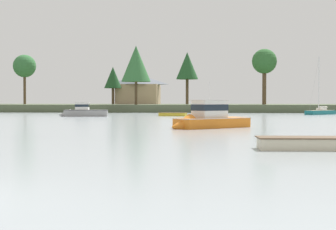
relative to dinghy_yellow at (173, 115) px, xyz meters
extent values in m
cube|color=#4C563D|center=(-0.52, 40.86, 0.54)|extent=(179.02, 41.38, 1.41)
cube|color=gold|center=(0.00, 0.00, -0.03)|extent=(3.87, 2.16, 0.66)
cube|color=brown|center=(0.00, 0.00, 0.30)|extent=(4.03, 2.31, 0.05)
cube|color=tan|center=(0.00, 0.00, 0.26)|extent=(0.30, 1.41, 0.03)
cube|color=gray|center=(-11.41, -2.91, 0.03)|extent=(5.89, 2.51, 1.37)
cone|color=gray|center=(-14.23, -3.30, 0.03)|extent=(1.80, 1.78, 1.58)
cube|color=black|center=(-11.41, -2.91, 0.68)|extent=(6.01, 2.59, 0.05)
cube|color=silver|center=(-11.90, -2.98, 1.18)|extent=(1.92, 1.62, 0.93)
cube|color=#19232D|center=(-11.90, -2.98, 1.27)|extent=(1.95, 1.66, 0.33)
cube|color=beige|center=(-11.90, -2.98, 1.67)|extent=(2.15, 1.87, 0.06)
cylinder|color=silver|center=(-11.90, -2.98, 2.03)|extent=(0.03, 0.03, 0.65)
cube|color=orange|center=(5.59, -30.75, 0.01)|extent=(5.82, 5.46, 1.19)
cone|color=orange|center=(3.33, -32.74, 0.01)|extent=(2.44, 2.45, 1.78)
cube|color=silver|center=(5.59, -30.75, 0.57)|extent=(5.96, 5.60, 0.05)
cube|color=silver|center=(5.37, -30.94, 1.23)|extent=(2.76, 2.70, 1.27)
cube|color=#19232D|center=(5.37, -30.94, 1.36)|extent=(2.82, 2.75, 0.46)
cube|color=beige|center=(5.37, -30.94, 1.90)|extent=(3.14, 3.07, 0.06)
cylinder|color=silver|center=(5.37, -30.94, 2.62)|extent=(0.03, 0.03, 1.38)
cube|color=beige|center=(9.36, -47.53, -0.02)|extent=(3.63, 1.63, 0.68)
cube|color=brown|center=(9.36, -47.53, 0.32)|extent=(3.78, 1.75, 0.05)
cube|color=tan|center=(9.36, -47.53, 0.28)|extent=(0.14, 1.28, 0.03)
cube|color=#196B70|center=(21.85, 10.11, -0.07)|extent=(5.37, 5.45, 1.04)
cube|color=#CCB78E|center=(21.85, 10.11, 0.46)|extent=(4.98, 5.06, 0.04)
cube|color=silver|center=(22.06, 10.33, 0.67)|extent=(1.64, 1.65, 0.37)
cylinder|color=silver|center=(21.51, 9.76, 4.59)|extent=(0.12, 0.12, 8.21)
cylinder|color=silver|center=(22.36, 10.64, 0.95)|extent=(1.78, 1.82, 0.10)
cylinder|color=silver|center=(22.36, 10.64, 1.00)|extent=(1.64, 1.68, 0.14)
cylinder|color=#999999|center=(20.65, 8.88, 4.57)|extent=(1.73, 1.77, 8.17)
sphere|color=white|center=(6.13, 5.56, -0.10)|extent=(0.36, 0.36, 0.36)
torus|color=#333338|center=(6.13, 5.56, 0.12)|extent=(0.12, 0.12, 0.02)
cylinder|color=brown|center=(-16.38, 38.96, 4.11)|extent=(0.57, 0.57, 5.72)
cone|color=#1E4723|center=(-16.38, 38.96, 7.07)|extent=(3.79, 3.79, 4.64)
cylinder|color=brown|center=(-0.11, 37.06, 5.53)|extent=(0.60, 0.60, 8.56)
cone|color=#235128|center=(-0.11, 37.06, 9.40)|extent=(4.65, 4.65, 5.68)
cylinder|color=brown|center=(-8.96, 24.28, 4.80)|extent=(0.51, 0.51, 7.10)
cone|color=#336B38|center=(-8.96, 24.28, 8.92)|extent=(5.50, 5.50, 6.72)
cylinder|color=brown|center=(-36.21, 38.95, 4.90)|extent=(0.58, 0.58, 7.31)
sphere|color=#336B38|center=(-36.21, 38.95, 9.68)|extent=(5.01, 5.01, 5.01)
cylinder|color=brown|center=(15.35, 31.07, 4.93)|extent=(0.79, 0.79, 7.37)
sphere|color=#2D602D|center=(15.35, 31.07, 9.71)|extent=(4.85, 4.85, 4.85)
cube|color=tan|center=(-11.45, 43.26, 3.45)|extent=(9.17, 7.99, 4.41)
pyramid|color=#565B66|center=(-11.45, 43.26, 6.79)|extent=(9.90, 8.63, 2.27)
camera|label=1|loc=(5.79, -68.48, 1.79)|focal=53.62mm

